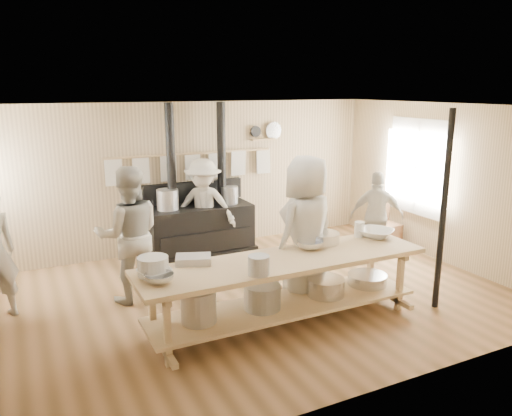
# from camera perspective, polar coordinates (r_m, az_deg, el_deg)

# --- Properties ---
(ground) EXTENTS (7.00, 7.00, 0.00)m
(ground) POSITION_cam_1_polar(r_m,az_deg,el_deg) (7.05, -0.43, -10.12)
(ground) COLOR brown
(ground) RESTS_ON ground
(room_shell) EXTENTS (7.00, 7.00, 7.00)m
(room_shell) POSITION_cam_1_polar(r_m,az_deg,el_deg) (6.56, -0.46, 2.95)
(room_shell) COLOR tan
(room_shell) RESTS_ON ground
(window_right) EXTENTS (0.09, 1.50, 1.65)m
(window_right) POSITION_cam_1_polar(r_m,az_deg,el_deg) (9.06, 18.03, 4.49)
(window_right) COLOR beige
(window_right) RESTS_ON ground
(stove) EXTENTS (1.90, 0.75, 2.60)m
(stove) POSITION_cam_1_polar(r_m,az_deg,el_deg) (8.72, -6.54, -1.86)
(stove) COLOR black
(stove) RESTS_ON ground
(towel_rail) EXTENTS (3.00, 0.04, 0.47)m
(towel_rail) POSITION_cam_1_polar(r_m,az_deg,el_deg) (8.77, -7.31, 5.14)
(towel_rail) COLOR tan
(towel_rail) RESTS_ON ground
(back_wall_shelf) EXTENTS (0.63, 0.14, 0.32)m
(back_wall_shelf) POSITION_cam_1_polar(r_m,az_deg,el_deg) (9.32, 1.17, 8.51)
(back_wall_shelf) COLOR tan
(back_wall_shelf) RESTS_ON ground
(prep_table) EXTENTS (3.60, 0.90, 0.85)m
(prep_table) POSITION_cam_1_polar(r_m,az_deg,el_deg) (6.11, 3.20, -8.72)
(prep_table) COLOR tan
(prep_table) RESTS_ON ground
(support_post) EXTENTS (0.08, 0.08, 2.60)m
(support_post) POSITION_cam_1_polar(r_m,az_deg,el_deg) (6.77, 20.62, -0.41)
(support_post) COLOR black
(support_post) RESTS_ON ground
(cook_left) EXTENTS (0.98, 0.81, 1.85)m
(cook_left) POSITION_cam_1_polar(r_m,az_deg,el_deg) (6.86, -14.28, -2.99)
(cook_left) COLOR #B6B0A1
(cook_left) RESTS_ON ground
(cook_center) EXTENTS (1.13, 0.92, 2.01)m
(cook_center) POSITION_cam_1_polar(r_m,az_deg,el_deg) (6.56, 5.76, -2.70)
(cook_center) COLOR #B6B0A1
(cook_center) RESTS_ON ground
(cook_right) EXTENTS (0.93, 0.78, 1.49)m
(cook_right) POSITION_cam_1_polar(r_m,az_deg,el_deg) (8.56, 13.63, -0.89)
(cook_right) COLOR #B6B0A1
(cook_right) RESTS_ON ground
(cook_by_window) EXTENTS (1.26, 1.08, 1.68)m
(cook_by_window) POSITION_cam_1_polar(r_m,az_deg,el_deg) (8.50, -6.01, -0.02)
(cook_by_window) COLOR #B6B0A1
(cook_by_window) RESTS_ON ground
(chair) EXTENTS (0.43, 0.43, 0.88)m
(chair) POSITION_cam_1_polar(r_m,az_deg,el_deg) (9.36, 14.59, -2.78)
(chair) COLOR brown
(chair) RESTS_ON ground
(bowl_white_a) EXTENTS (0.44, 0.44, 0.09)m
(bowl_white_a) POSITION_cam_1_polar(r_m,az_deg,el_deg) (5.54, -11.54, -7.26)
(bowl_white_a) COLOR white
(bowl_white_a) RESTS_ON prep_table
(bowl_steel_a) EXTENTS (0.41, 0.41, 0.10)m
(bowl_steel_a) POSITION_cam_1_polar(r_m,az_deg,el_deg) (5.36, -11.01, -7.89)
(bowl_steel_a) COLOR silver
(bowl_steel_a) RESTS_ON prep_table
(bowl_white_b) EXTENTS (0.62, 0.62, 0.11)m
(bowl_white_b) POSITION_cam_1_polar(r_m,az_deg,el_deg) (6.99, 13.58, -2.81)
(bowl_white_b) COLOR white
(bowl_white_b) RESTS_ON prep_table
(bowl_steel_b) EXTENTS (0.41, 0.41, 0.11)m
(bowl_steel_b) POSITION_cam_1_polar(r_m,az_deg,el_deg) (6.36, 6.20, -4.19)
(bowl_steel_b) COLOR silver
(bowl_steel_b) RESTS_ON prep_table
(roasting_pan) EXTENTS (0.47, 0.39, 0.09)m
(roasting_pan) POSITION_cam_1_polar(r_m,az_deg,el_deg) (5.86, -7.18, -5.87)
(roasting_pan) COLOR #B2B2B7
(roasting_pan) RESTS_ON prep_table
(mixing_bowl_large) EXTENTS (0.45, 0.45, 0.14)m
(mixing_bowl_large) POSITION_cam_1_polar(r_m,az_deg,el_deg) (6.62, 7.67, -3.37)
(mixing_bowl_large) COLOR silver
(mixing_bowl_large) RESTS_ON prep_table
(bucket_galv) EXTENTS (0.26, 0.26, 0.22)m
(bucket_galv) POSITION_cam_1_polar(r_m,az_deg,el_deg) (5.45, 0.32, -6.56)
(bucket_galv) COLOR gray
(bucket_galv) RESTS_ON prep_table
(deep_bowl_enamel) EXTENTS (0.42, 0.42, 0.21)m
(deep_bowl_enamel) POSITION_cam_1_polar(r_m,az_deg,el_deg) (5.55, -11.69, -6.53)
(deep_bowl_enamel) COLOR white
(deep_bowl_enamel) RESTS_ON prep_table
(pitcher) EXTENTS (0.14, 0.14, 0.21)m
(pitcher) POSITION_cam_1_polar(r_m,az_deg,el_deg) (6.94, 11.72, -2.41)
(pitcher) COLOR white
(pitcher) RESTS_ON prep_table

